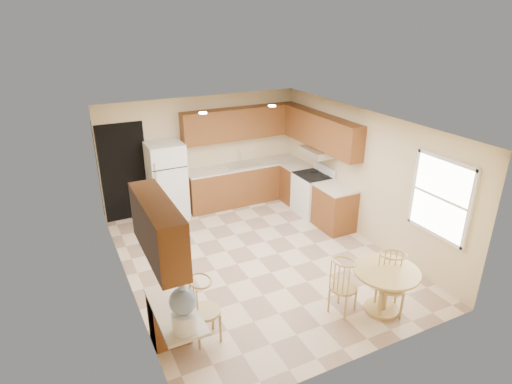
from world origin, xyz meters
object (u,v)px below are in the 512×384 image
chair_table_a (348,284)px  water_crock (184,309)px  stove (312,194)px  chair_table_b (396,282)px  refrigerator (167,181)px  dining_table (385,284)px  chair_desk (207,307)px

chair_table_a → water_crock: 2.51m
stove → chair_table_b: bearing=-104.1°
refrigerator → stove: (2.88, -1.22, -0.36)m
dining_table → stove: bearing=74.5°
stove → water_crock: (-3.92, -3.30, 0.59)m
dining_table → water_crock: size_ratio=1.49×
water_crock → refrigerator: bearing=76.9°
refrigerator → water_crock: size_ratio=2.58×
chair_table_a → stove: bearing=133.7°
chair_table_a → chair_table_b: (0.60, -0.32, 0.05)m
chair_desk → water_crock: water_crock is taller
refrigerator → dining_table: (1.95, -4.53, -0.37)m
stove → water_crock: size_ratio=1.69×
chair_table_b → water_crock: 3.10m
chair_table_b → chair_desk: (-2.60, 0.68, -0.01)m
dining_table → chair_desk: (-2.55, 0.52, 0.11)m
dining_table → water_crock: bearing=179.7°
chair_table_b → chair_table_a: bearing=0.4°
water_crock → chair_table_b: bearing=-3.2°
chair_table_a → chair_table_b: chair_table_b is taller
stove → dining_table: 3.44m
stove → chair_table_b: stove is taller
refrigerator → chair_table_a: size_ratio=1.89×
dining_table → chair_table_b: chair_table_b is taller
dining_table → chair_desk: 2.61m
stove → chair_desk: (-3.47, -2.79, 0.11)m
refrigerator → dining_table: 4.95m
dining_table → chair_desk: chair_desk is taller
refrigerator → chair_table_a: refrigerator is taller
stove → water_crock: bearing=-139.9°
chair_table_b → water_crock: size_ratio=1.49×
dining_table → chair_table_a: (-0.55, 0.17, 0.07)m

